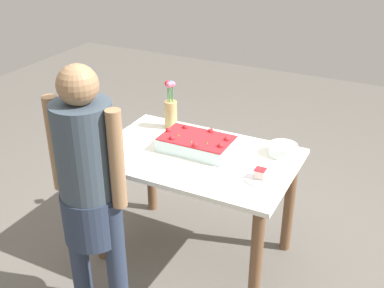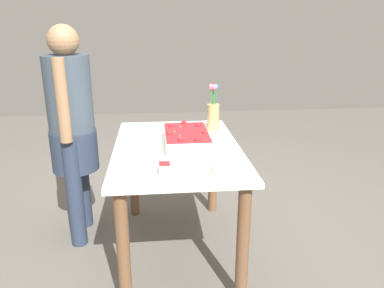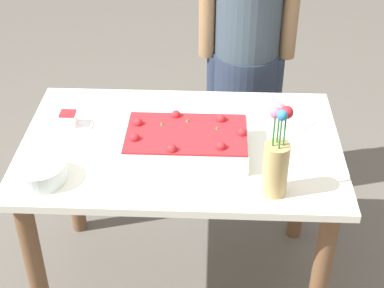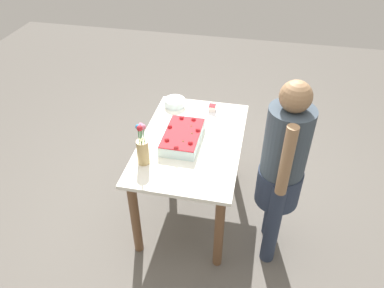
% 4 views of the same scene
% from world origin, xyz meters
% --- Properties ---
extents(ground_plane, '(8.00, 8.00, 0.00)m').
position_xyz_m(ground_plane, '(0.00, 0.00, 0.00)').
color(ground_plane, '#605B55').
extents(dining_table, '(1.21, 0.79, 0.75)m').
position_xyz_m(dining_table, '(0.00, 0.00, 0.61)').
color(dining_table, white).
rests_on(dining_table, ground_plane).
extents(sheet_cake, '(0.45, 0.27, 0.11)m').
position_xyz_m(sheet_cake, '(0.03, -0.06, 0.80)').
color(sheet_cake, white).
rests_on(sheet_cake, dining_table).
extents(serving_plate_with_slice, '(0.18, 0.18, 0.06)m').
position_xyz_m(serving_plate_with_slice, '(-0.45, 0.09, 0.77)').
color(serving_plate_with_slice, white).
rests_on(serving_plate_with_slice, dining_table).
extents(cake_knife, '(0.18, 0.18, 0.00)m').
position_xyz_m(cake_knife, '(0.45, 0.09, 0.75)').
color(cake_knife, silver).
rests_on(cake_knife, dining_table).
extents(flower_vase, '(0.09, 0.09, 0.34)m').
position_xyz_m(flower_vase, '(0.33, -0.28, 0.88)').
color(flower_vase, tan).
rests_on(flower_vase, dining_table).
extents(fruit_bowl, '(0.18, 0.18, 0.07)m').
position_xyz_m(fruit_bowl, '(-0.47, -0.25, 0.79)').
color(fruit_bowl, silver).
rests_on(fruit_bowl, dining_table).
extents(person_standing, '(0.45, 0.31, 1.49)m').
position_xyz_m(person_standing, '(0.27, 0.69, 0.85)').
color(person_standing, '#2A344A').
rests_on(person_standing, ground_plane).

